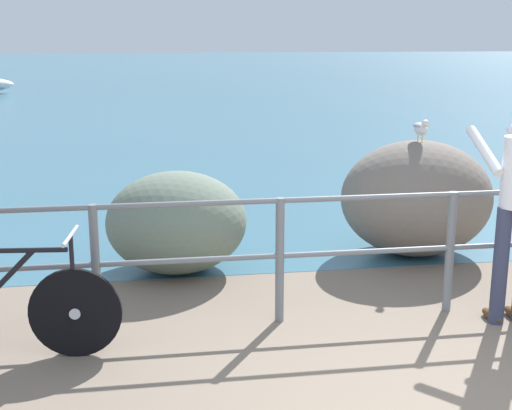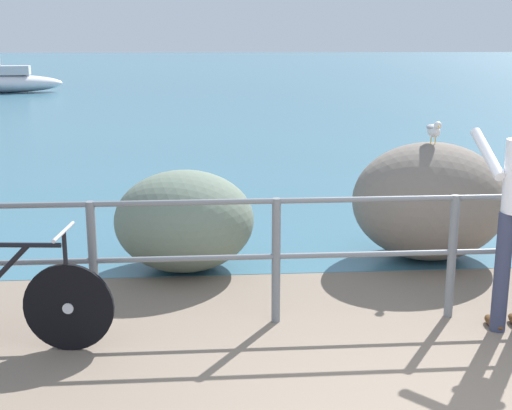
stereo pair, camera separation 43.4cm
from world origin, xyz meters
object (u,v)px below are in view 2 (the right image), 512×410
Objects in this scene: breakwater_boulder_main at (429,201)px; breakwater_boulder_left at (184,221)px; sailboat at (7,82)px; seagull at (434,129)px.

breakwater_boulder_main reaches higher than breakwater_boulder_left.
breakwater_boulder_main is at bearing 3.98° from breakwater_boulder_left.
breakwater_boulder_left is at bearing -176.02° from breakwater_boulder_main.
breakwater_boulder_left is (-2.49, -0.17, -0.11)m from breakwater_boulder_main.
sailboat reaches higher than breakwater_boulder_left.
seagull is 24.53m from sailboat.
sailboat is at bearing 114.42° from breakwater_boulder_main.
breakwater_boulder_main is 4.68× the size of seagull.
breakwater_boulder_main is 2.50m from breakwater_boulder_left.
breakwater_boulder_left is at bearing 102.25° from sailboat.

